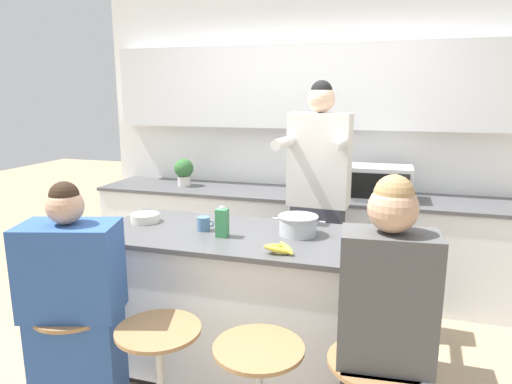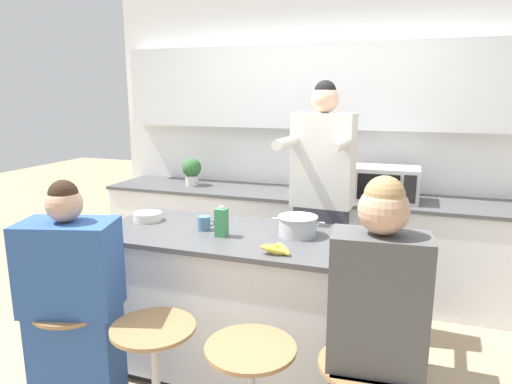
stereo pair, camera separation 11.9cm
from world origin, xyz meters
name	(u,v)px [view 2 (the right image)]	position (x,y,z in m)	size (l,w,h in m)	color
ground_plane	(252,371)	(0.00, 0.00, 0.00)	(16.00, 16.00, 0.00)	tan
wall_back	(315,118)	(0.00, 1.74, 1.54)	(4.08, 0.22, 2.70)	white
back_counter	(304,240)	(0.00, 1.42, 0.45)	(3.78, 0.66, 0.89)	silver
kitchen_island	(252,304)	(0.00, 0.00, 0.47)	(1.93, 0.78, 0.92)	black
bar_stool_leftmost	(77,351)	(-0.77, -0.69, 0.38)	(0.42, 0.42, 0.64)	#997047
bar_stool_center_left	(156,373)	(-0.26, -0.72, 0.38)	(0.42, 0.42, 0.64)	#997047
person_cooking	(321,211)	(0.28, 0.71, 0.92)	(0.47, 0.61, 1.86)	#383842
person_wrapped_blanket	(74,312)	(-0.75, -0.70, 0.63)	(0.54, 0.41, 1.34)	#2D5193
person_seated_near	(375,359)	(0.80, -0.70, 0.67)	(0.41, 0.29, 1.45)	#333338
cooking_pot	(298,226)	(0.26, 0.08, 0.98)	(0.33, 0.24, 0.12)	#B7BABC
fruit_bowl	(148,217)	(-0.77, 0.07, 0.95)	(0.19, 0.19, 0.06)	silver
coffee_cup_near	(204,223)	(-0.32, 0.00, 0.97)	(0.11, 0.08, 0.09)	#4C7099
coffee_cup_far	(346,243)	(0.58, -0.11, 0.97)	(0.11, 0.08, 0.09)	#4C7099
banana_bunch	(276,249)	(0.24, -0.27, 0.95)	(0.19, 0.13, 0.06)	yellow
juice_carton	(221,222)	(-0.16, -0.08, 1.01)	(0.07, 0.07, 0.19)	#38844C
microwave	(386,184)	(0.69, 1.38, 1.03)	(0.53, 0.36, 0.28)	#B2B5B7
potted_plant	(192,170)	(-1.13, 1.42, 1.04)	(0.18, 0.18, 0.26)	beige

